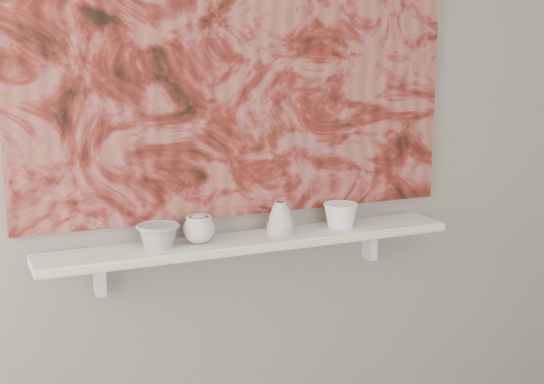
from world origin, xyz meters
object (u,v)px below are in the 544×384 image
bowl_white (341,215)px  shelf (252,242)px  bell_vessel (280,218)px  painting (241,48)px  bowl_grey (158,236)px  cup_cream (199,229)px

bowl_white → shelf: bearing=180.0°
shelf → bowl_white: size_ratio=11.76×
bell_vessel → painting: bearing=141.7°
bowl_grey → cup_cream: bearing=0.0°
cup_cream → bell_vessel: bell_vessel is taller
painting → bell_vessel: bearing=-38.3°
cup_cream → bowl_white: bearing=0.0°
bell_vessel → bowl_grey: bearing=180.0°
cup_cream → shelf: bearing=0.0°
bowl_grey → cup_cream: (0.13, 0.00, 0.01)m
bowl_grey → cup_cream: size_ratio=1.33×
shelf → bowl_grey: bowl_grey is taller
painting → bowl_white: (0.33, -0.08, -0.57)m
shelf → painting: bearing=90.0°
cup_cream → bowl_white: cup_cream is taller
bowl_white → painting: bearing=166.3°
painting → bowl_white: size_ratio=12.60×
bowl_white → bowl_grey: bearing=180.0°
painting → bowl_grey: (-0.32, -0.08, -0.57)m
cup_cream → bowl_white: size_ratio=0.85×
shelf → painting: size_ratio=0.93×
painting → bowl_white: painting is taller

